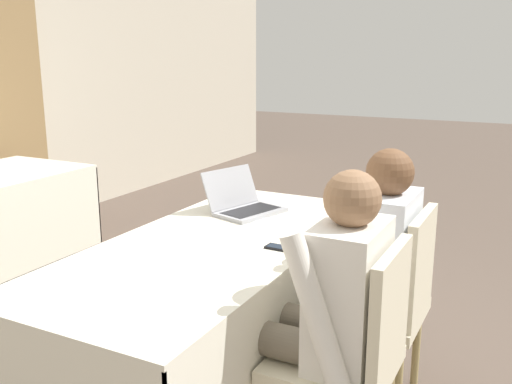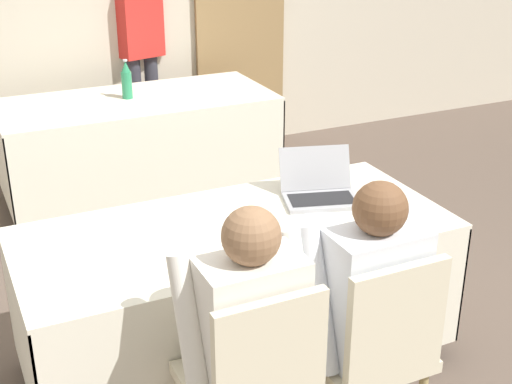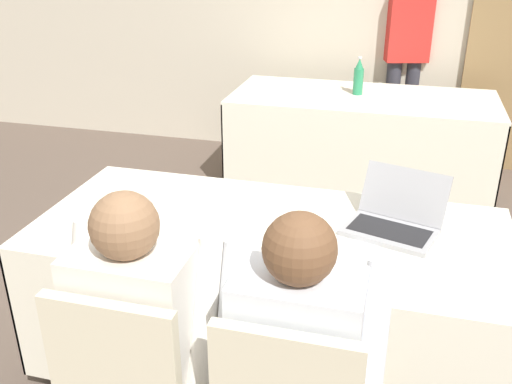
{
  "view_description": "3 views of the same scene",
  "coord_description": "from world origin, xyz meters",
  "px_view_note": "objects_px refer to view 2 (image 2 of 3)",
  "views": [
    {
      "loc": [
        -2.06,
        -1.28,
        1.54
      ],
      "look_at": [
        0.0,
        -0.21,
        0.97
      ],
      "focal_mm": 40.0,
      "sensor_mm": 36.0,
      "label": 1
    },
    {
      "loc": [
        -1.11,
        -2.58,
        2.11
      ],
      "look_at": [
        0.0,
        -0.21,
        0.97
      ],
      "focal_mm": 50.0,
      "sensor_mm": 36.0,
      "label": 2
    },
    {
      "loc": [
        0.47,
        -1.98,
        1.81
      ],
      "look_at": [
        0.0,
        -0.21,
        0.97
      ],
      "focal_mm": 40.0,
      "sensor_mm": 36.0,
      "label": 3
    }
  ],
  "objects_px": {
    "cell_phone": "(276,255)",
    "water_bottle": "(127,81)",
    "person_checkered_shirt": "(243,328)",
    "person_red_shirt": "(140,48)",
    "person_white_shirt": "(362,297)",
    "laptop": "(319,191)",
    "chair_near_right": "(374,346)",
    "chair_near_left": "(255,382)"
  },
  "relations": [
    {
      "from": "person_checkered_shirt",
      "to": "person_white_shirt",
      "type": "bearing_deg",
      "value": -180.0
    },
    {
      "from": "laptop",
      "to": "person_red_shirt",
      "type": "xyz_separation_m",
      "value": [
        -0.04,
        2.78,
        0.15
      ]
    },
    {
      "from": "laptop",
      "to": "cell_phone",
      "type": "xyz_separation_m",
      "value": [
        -0.44,
        -0.42,
        -0.04
      ]
    },
    {
      "from": "chair_near_right",
      "to": "person_white_shirt",
      "type": "bearing_deg",
      "value": -90.0
    },
    {
      "from": "cell_phone",
      "to": "person_checkered_shirt",
      "type": "xyz_separation_m",
      "value": [
        -0.29,
        -0.32,
        -0.07
      ]
    },
    {
      "from": "water_bottle",
      "to": "person_white_shirt",
      "type": "height_order",
      "value": "person_white_shirt"
    },
    {
      "from": "cell_phone",
      "to": "person_white_shirt",
      "type": "height_order",
      "value": "person_white_shirt"
    },
    {
      "from": "laptop",
      "to": "person_red_shirt",
      "type": "bearing_deg",
      "value": 107.3
    },
    {
      "from": "chair_near_left",
      "to": "chair_near_right",
      "type": "xyz_separation_m",
      "value": [
        0.5,
        0.0,
        0.0
      ]
    },
    {
      "from": "person_checkered_shirt",
      "to": "person_red_shirt",
      "type": "xyz_separation_m",
      "value": [
        0.69,
        3.52,
        0.26
      ]
    },
    {
      "from": "person_white_shirt",
      "to": "person_red_shirt",
      "type": "bearing_deg",
      "value": -93.14
    },
    {
      "from": "water_bottle",
      "to": "person_checkered_shirt",
      "type": "distance_m",
      "value": 2.86
    },
    {
      "from": "water_bottle",
      "to": "chair_near_left",
      "type": "bearing_deg",
      "value": -97.43
    },
    {
      "from": "laptop",
      "to": "person_checkered_shirt",
      "type": "relative_size",
      "value": 0.36
    },
    {
      "from": "chair_near_left",
      "to": "person_red_shirt",
      "type": "distance_m",
      "value": 3.71
    },
    {
      "from": "laptop",
      "to": "chair_near_right",
      "type": "bearing_deg",
      "value": -89.0
    },
    {
      "from": "water_bottle",
      "to": "chair_near_right",
      "type": "bearing_deg",
      "value": -87.7
    },
    {
      "from": "chair_near_left",
      "to": "person_checkered_shirt",
      "type": "xyz_separation_m",
      "value": [
        -0.0,
        0.1,
        0.16
      ]
    },
    {
      "from": "person_red_shirt",
      "to": "chair_near_left",
      "type": "bearing_deg",
      "value": -116.13
    },
    {
      "from": "chair_near_right",
      "to": "person_red_shirt",
      "type": "relative_size",
      "value": 0.57
    },
    {
      "from": "chair_near_right",
      "to": "person_red_shirt",
      "type": "bearing_deg",
      "value": -93.05
    },
    {
      "from": "water_bottle",
      "to": "person_checkered_shirt",
      "type": "relative_size",
      "value": 0.24
    },
    {
      "from": "laptop",
      "to": "chair_near_right",
      "type": "relative_size",
      "value": 0.47
    },
    {
      "from": "chair_near_right",
      "to": "person_white_shirt",
      "type": "relative_size",
      "value": 0.78
    },
    {
      "from": "cell_phone",
      "to": "water_bottle",
      "type": "xyz_separation_m",
      "value": [
        0.09,
        2.51,
        0.12
      ]
    },
    {
      "from": "cell_phone",
      "to": "chair_near_left",
      "type": "xyz_separation_m",
      "value": [
        -0.29,
        -0.42,
        -0.23
      ]
    },
    {
      "from": "chair_near_right",
      "to": "person_checkered_shirt",
      "type": "relative_size",
      "value": 0.78
    },
    {
      "from": "laptop",
      "to": "chair_near_right",
      "type": "xyz_separation_m",
      "value": [
        -0.23,
        -0.84,
        -0.27
      ]
    },
    {
      "from": "laptop",
      "to": "water_bottle",
      "type": "relative_size",
      "value": 1.53
    },
    {
      "from": "person_checkered_shirt",
      "to": "laptop",
      "type": "bearing_deg",
      "value": -134.79
    },
    {
      "from": "laptop",
      "to": "chair_near_left",
      "type": "xyz_separation_m",
      "value": [
        -0.73,
        -0.84,
        -0.27
      ]
    },
    {
      "from": "cell_phone",
      "to": "water_bottle",
      "type": "distance_m",
      "value": 2.52
    },
    {
      "from": "person_checkered_shirt",
      "to": "person_red_shirt",
      "type": "bearing_deg",
      "value": -101.14
    },
    {
      "from": "cell_phone",
      "to": "person_checkered_shirt",
      "type": "relative_size",
      "value": 0.13
    },
    {
      "from": "cell_phone",
      "to": "water_bottle",
      "type": "height_order",
      "value": "water_bottle"
    },
    {
      "from": "person_checkered_shirt",
      "to": "person_red_shirt",
      "type": "height_order",
      "value": "person_red_shirt"
    },
    {
      "from": "laptop",
      "to": "water_bottle",
      "type": "distance_m",
      "value": 2.12
    },
    {
      "from": "person_checkered_shirt",
      "to": "person_white_shirt",
      "type": "relative_size",
      "value": 1.0
    },
    {
      "from": "chair_near_left",
      "to": "person_checkered_shirt",
      "type": "distance_m",
      "value": 0.19
    },
    {
      "from": "laptop",
      "to": "cell_phone",
      "type": "relative_size",
      "value": 2.84
    },
    {
      "from": "chair_near_right",
      "to": "person_red_shirt",
      "type": "height_order",
      "value": "person_red_shirt"
    },
    {
      "from": "water_bottle",
      "to": "person_white_shirt",
      "type": "bearing_deg",
      "value": -87.61
    }
  ]
}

